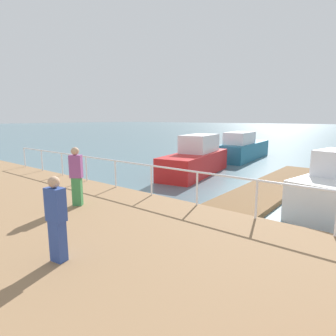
{
  "coord_description": "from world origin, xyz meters",
  "views": [
    {
      "loc": [
        -10.31,
        3.29,
        3.08
      ],
      "look_at": [
        -0.86,
        10.81,
        0.93
      ],
      "focal_mm": 30.21,
      "sensor_mm": 36.0,
      "label": 1
    }
  ],
  "objects_px": {
    "pedestrian_0": "(76,175)",
    "moored_boat_1": "(196,159)",
    "moored_boat_3": "(244,148)",
    "pedestrian_1": "(56,218)"
  },
  "relations": [
    {
      "from": "pedestrian_0",
      "to": "moored_boat_1",
      "type": "bearing_deg",
      "value": 6.57
    },
    {
      "from": "moored_boat_3",
      "to": "pedestrian_0",
      "type": "height_order",
      "value": "pedestrian_0"
    },
    {
      "from": "moored_boat_1",
      "to": "pedestrian_1",
      "type": "distance_m",
      "value": 11.05
    },
    {
      "from": "moored_boat_1",
      "to": "pedestrian_0",
      "type": "height_order",
      "value": "pedestrian_0"
    },
    {
      "from": "moored_boat_1",
      "to": "pedestrian_1",
      "type": "relative_size",
      "value": 3.7
    },
    {
      "from": "moored_boat_3",
      "to": "pedestrian_0",
      "type": "distance_m",
      "value": 15.31
    },
    {
      "from": "moored_boat_3",
      "to": "moored_boat_1",
      "type": "bearing_deg",
      "value": -177.34
    },
    {
      "from": "moored_boat_1",
      "to": "pedestrian_1",
      "type": "xyz_separation_m",
      "value": [
        -10.42,
        -3.66,
        0.41
      ]
    },
    {
      "from": "moored_boat_1",
      "to": "pedestrian_0",
      "type": "xyz_separation_m",
      "value": [
        -8.17,
        -0.94,
        0.51
      ]
    },
    {
      "from": "moored_boat_1",
      "to": "pedestrian_0",
      "type": "relative_size",
      "value": 3.35
    }
  ]
}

